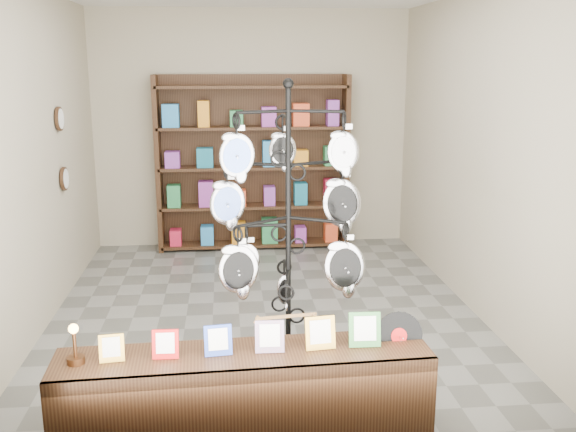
% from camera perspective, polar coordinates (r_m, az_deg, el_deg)
% --- Properties ---
extents(ground, '(5.00, 5.00, 0.00)m').
position_cam_1_polar(ground, '(6.23, -2.04, -8.60)').
color(ground, slate).
rests_on(ground, ground).
extents(room_envelope, '(5.00, 5.00, 5.00)m').
position_cam_1_polar(room_envelope, '(5.79, -2.19, 8.62)').
color(room_envelope, '#A89D88').
rests_on(room_envelope, ground).
extents(display_tree, '(1.15, 0.97, 2.24)m').
position_cam_1_polar(display_tree, '(4.42, 0.02, -0.18)').
color(display_tree, black).
rests_on(display_tree, ground).
extents(front_shelf, '(2.37, 0.57, 0.83)m').
position_cam_1_polar(front_shelf, '(4.23, -3.84, -15.55)').
color(front_shelf, black).
rests_on(front_shelf, ground).
extents(back_shelving, '(2.42, 0.36, 2.20)m').
position_cam_1_polar(back_shelving, '(8.17, -3.12, 4.23)').
color(back_shelving, black).
rests_on(back_shelving, ground).
extents(wall_clocks, '(0.03, 0.24, 0.84)m').
position_cam_1_polar(wall_clocks, '(6.81, -19.46, 5.63)').
color(wall_clocks, black).
rests_on(wall_clocks, ground).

